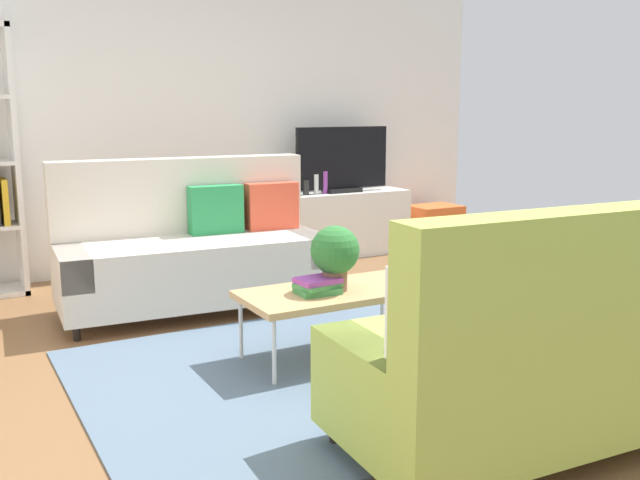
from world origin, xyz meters
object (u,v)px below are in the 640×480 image
couch_beige (193,249)px  table_book_0 (318,290)px  coffee_table (334,294)px  storage_trunk (434,226)px  potted_plant (335,253)px  tv_console (341,224)px  bottle_1 (316,184)px  bottle_0 (306,187)px  vase_0 (286,186)px  couch_green (552,349)px  bottle_2 (325,182)px  tv (342,160)px

couch_beige → table_book_0: (0.25, -1.45, -0.01)m
coffee_table → storage_trunk: size_ratio=2.12×
storage_trunk → potted_plant: potted_plant is taller
tv_console → bottle_1: size_ratio=7.26×
couch_beige → bottle_1: size_ratio=10.12×
tv_console → bottle_0: bearing=-174.5°
table_book_0 → potted_plant: bearing=5.4°
storage_trunk → vase_0: vase_0 is taller
coffee_table → couch_green: bearing=-78.9°
storage_trunk → vase_0: (-1.68, 0.15, 0.50)m
potted_plant → couch_beige: bearing=104.6°
tv_console → bottle_1: 0.52m
storage_trunk → table_book_0: (-2.77, -2.47, 0.22)m
bottle_0 → bottle_2: (0.21, 0.00, 0.04)m
couch_green → storage_trunk: couch_green is taller
bottle_1 → coffee_table: bearing=-116.4°
bottle_0 → bottle_1: (0.11, 0.00, 0.02)m
couch_beige → couch_green: size_ratio=1.00×
table_book_0 → bottle_1: bottle_1 is taller
tv → vase_0: tv is taller
potted_plant → bottle_0: 2.76m
storage_trunk → vase_0: bearing=174.9°
vase_0 → bottle_2: bottle_2 is taller
table_book_0 → storage_trunk: bearing=41.7°
storage_trunk → bottle_2: bearing=177.4°
couch_beige → vase_0: couch_beige is taller
storage_trunk → vase_0: size_ratio=3.23×
storage_trunk → bottle_0: (-1.51, 0.06, 0.49)m
couch_beige → potted_plant: bearing=108.3°
tv_console → table_book_0: size_ratio=5.83×
couch_beige → bottle_2: bearing=-144.1°
couch_green → vase_0: bearing=83.3°
storage_trunk → bottle_1: size_ratio=2.70×
storage_trunk → bottle_0: bottle_0 is taller
tv → table_book_0: bearing=-123.3°
tv_console → tv: 0.63m
coffee_table → table_book_0: table_book_0 is taller
coffee_table → tv: tv is taller
potted_plant → bottle_0: bearing=65.7°
coffee_table → table_book_0: size_ratio=4.58×
vase_0 → bottle_1: size_ratio=0.84×
couch_beige → table_book_0: couch_beige is taller
tv → bottle_2: size_ratio=4.59×
couch_green → bottle_2: 4.08m
table_book_0 → couch_green: bearing=-73.8°
table_book_0 → vase_0: (1.09, 2.62, 0.28)m
couch_green → tv_console: 4.16m
coffee_table → bottle_1: size_ratio=5.71×
table_book_0 → bottle_1: (1.37, 2.53, 0.30)m
tv → coffee_table: bearing=-121.5°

